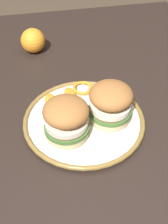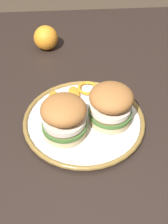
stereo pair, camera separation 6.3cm
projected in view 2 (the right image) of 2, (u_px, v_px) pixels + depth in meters
The scene contains 8 objects.
dining_table at pixel (89, 168), 0.79m from camera, with size 1.44×0.96×0.77m.
dinner_plate at pixel (84, 121), 0.77m from camera, with size 0.31×0.31×0.02m.
sandwich_half_left at pixel (111, 104), 0.73m from camera, with size 0.13×0.13×0.10m.
sandwich_half_right at pixel (64, 117), 0.70m from camera, with size 0.14×0.14×0.10m.
orange_peel_curled at pixel (87, 88), 0.85m from camera, with size 0.08×0.08×0.01m.
orange_peel_strip_long at pixel (74, 94), 0.83m from camera, with size 0.07×0.03×0.01m.
orange_peel_strip_short at pixel (54, 99), 0.81m from camera, with size 0.07×0.03×0.01m.
whole_orange at pixel (46, 38), 1.01m from camera, with size 0.08×0.08×0.08m, color orange.
Camera 2 is at (0.46, -0.05, 1.33)m, focal length 48.27 mm.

